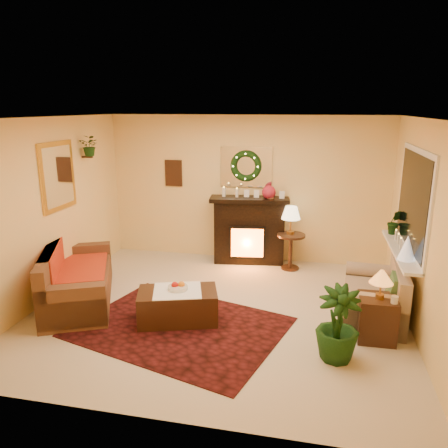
% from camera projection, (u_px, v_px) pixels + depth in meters
% --- Properties ---
extents(floor, '(5.00, 5.00, 0.00)m').
position_uv_depth(floor, '(219.00, 310.00, 6.05)').
color(floor, beige).
rests_on(floor, ground).
extents(ceiling, '(5.00, 5.00, 0.00)m').
position_uv_depth(ceiling, '(218.00, 118.00, 5.38)').
color(ceiling, white).
rests_on(ceiling, ground).
extents(wall_back, '(5.00, 5.00, 0.00)m').
position_uv_depth(wall_back, '(246.00, 189.00, 7.84)').
color(wall_back, '#EFD88C').
rests_on(wall_back, ground).
extents(wall_front, '(5.00, 5.00, 0.00)m').
position_uv_depth(wall_front, '(158.00, 287.00, 3.59)').
color(wall_front, '#EFD88C').
rests_on(wall_front, ground).
extents(wall_left, '(4.50, 4.50, 0.00)m').
position_uv_depth(wall_left, '(48.00, 211.00, 6.22)').
color(wall_left, '#EFD88C').
rests_on(wall_left, ground).
extents(wall_right, '(4.50, 4.50, 0.00)m').
position_uv_depth(wall_right, '(422.00, 231.00, 5.21)').
color(wall_right, '#EFD88C').
rests_on(wall_right, ground).
extents(area_rug, '(2.93, 2.50, 0.01)m').
position_uv_depth(area_rug, '(180.00, 327.00, 5.59)').
color(area_rug, maroon).
rests_on(area_rug, floor).
extents(sofa, '(1.57, 2.10, 0.83)m').
position_uv_depth(sofa, '(78.00, 273.00, 6.24)').
color(sofa, '#4B341C').
rests_on(sofa, floor).
extents(red_throw, '(0.74, 1.20, 0.02)m').
position_uv_depth(red_throw, '(80.00, 267.00, 6.39)').
color(red_throw, '#E94330').
rests_on(red_throw, sofa).
extents(fireplace, '(1.27, 0.55, 1.13)m').
position_uv_depth(fireplace, '(249.00, 233.00, 7.82)').
color(fireplace, black).
rests_on(fireplace, floor).
extents(poinsettia, '(0.24, 0.24, 0.24)m').
position_uv_depth(poinsettia, '(269.00, 192.00, 7.54)').
color(poinsettia, '#A81E33').
rests_on(poinsettia, fireplace).
extents(mantel_candle_a, '(0.06, 0.06, 0.19)m').
position_uv_depth(mantel_candle_a, '(224.00, 193.00, 7.70)').
color(mantel_candle_a, white).
rests_on(mantel_candle_a, fireplace).
extents(mantel_candle_b, '(0.06, 0.06, 0.17)m').
position_uv_depth(mantel_candle_b, '(237.00, 194.00, 7.64)').
color(mantel_candle_b, beige).
rests_on(mantel_candle_b, fireplace).
extents(mantel_mirror, '(0.92, 0.02, 0.72)m').
position_uv_depth(mantel_mirror, '(246.00, 167.00, 7.72)').
color(mantel_mirror, white).
rests_on(mantel_mirror, wall_back).
extents(wreath, '(0.55, 0.11, 0.55)m').
position_uv_depth(wreath, '(246.00, 166.00, 7.67)').
color(wreath, '#194719').
rests_on(wreath, wall_back).
extents(wall_art, '(0.32, 0.03, 0.48)m').
position_uv_depth(wall_art, '(174.00, 173.00, 8.03)').
color(wall_art, '#381E11').
rests_on(wall_art, wall_back).
extents(gold_mirror, '(0.03, 0.84, 1.00)m').
position_uv_depth(gold_mirror, '(58.00, 176.00, 6.38)').
color(gold_mirror, gold).
rests_on(gold_mirror, wall_left).
extents(hanging_plant, '(0.33, 0.28, 0.36)m').
position_uv_depth(hanging_plant, '(91.00, 156.00, 7.00)').
color(hanging_plant, '#194719').
rests_on(hanging_plant, wall_left).
extents(loveseat, '(0.83, 1.34, 0.75)m').
position_uv_depth(loveseat, '(375.00, 287.00, 5.78)').
color(loveseat, gray).
rests_on(loveseat, floor).
extents(window_frame, '(0.03, 1.86, 1.36)m').
position_uv_depth(window_frame, '(414.00, 201.00, 5.67)').
color(window_frame, white).
rests_on(window_frame, wall_right).
extents(window_glass, '(0.02, 1.70, 1.22)m').
position_uv_depth(window_glass, '(413.00, 201.00, 5.67)').
color(window_glass, black).
rests_on(window_glass, wall_right).
extents(window_sill, '(0.22, 1.86, 0.04)m').
position_uv_depth(window_sill, '(400.00, 250.00, 5.87)').
color(window_sill, white).
rests_on(window_sill, wall_right).
extents(mini_tree, '(0.22, 0.22, 0.33)m').
position_uv_depth(mini_tree, '(407.00, 248.00, 5.40)').
color(mini_tree, white).
rests_on(mini_tree, window_sill).
extents(sill_plant, '(0.27, 0.21, 0.49)m').
position_uv_depth(sill_plant, '(395.00, 221.00, 6.47)').
color(sill_plant, '#1E5627').
rests_on(sill_plant, window_sill).
extents(side_table_round, '(0.54, 0.54, 0.63)m').
position_uv_depth(side_table_round, '(291.00, 251.00, 7.52)').
color(side_table_round, black).
rests_on(side_table_round, floor).
extents(lamp_cream, '(0.32, 0.32, 0.50)m').
position_uv_depth(lamp_cream, '(291.00, 219.00, 7.41)').
color(lamp_cream, '#FFE8AE').
rests_on(lamp_cream, side_table_round).
extents(end_table_square, '(0.45, 0.45, 0.54)m').
position_uv_depth(end_table_square, '(376.00, 318.00, 5.25)').
color(end_table_square, black).
rests_on(end_table_square, floor).
extents(lamp_tiffany, '(0.28, 0.28, 0.41)m').
position_uv_depth(lamp_tiffany, '(381.00, 282.00, 5.10)').
color(lamp_tiffany, orange).
rests_on(lamp_tiffany, end_table_square).
extents(coffee_table, '(1.14, 0.84, 0.43)m').
position_uv_depth(coffee_table, '(178.00, 306.00, 5.70)').
color(coffee_table, '#331E0D').
rests_on(coffee_table, floor).
extents(fruit_bowl, '(0.26, 0.26, 0.06)m').
position_uv_depth(fruit_bowl, '(178.00, 288.00, 5.67)').
color(fruit_bowl, silver).
rests_on(fruit_bowl, coffee_table).
extents(floor_palm, '(1.63, 1.63, 2.55)m').
position_uv_depth(floor_palm, '(338.00, 322.00, 4.78)').
color(floor_palm, black).
rests_on(floor_palm, floor).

